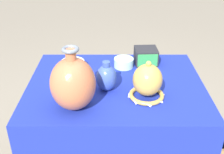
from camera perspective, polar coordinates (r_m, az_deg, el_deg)
display_table at (r=1.61m, az=0.85°, el=-3.96°), size 0.98×0.77×0.74m
vase_tall_bulbous at (r=1.32m, az=-7.84°, el=-1.29°), size 0.22×0.22×0.31m
vase_dome_bell at (r=1.42m, az=7.28°, el=-1.11°), size 0.19×0.19×0.21m
mosaic_tile_box at (r=1.79m, az=6.99°, el=4.27°), size 0.15×0.15×0.10m
jar_round_cobalt at (r=1.47m, az=-1.06°, el=-0.12°), size 0.11×0.11×0.17m
pot_squat_celadon at (r=1.74m, az=2.50°, el=2.94°), size 0.12×0.12×0.06m
pot_squat_ivory at (r=1.73m, az=-7.89°, el=2.42°), size 0.14×0.14×0.05m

